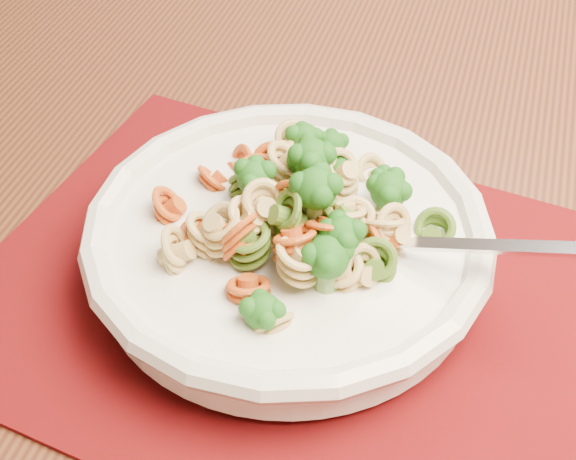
# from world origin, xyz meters

# --- Properties ---
(dining_table) EXTENTS (1.49, 1.10, 0.73)m
(dining_table) POSITION_xyz_m (-0.36, -0.07, 0.63)
(dining_table) COLOR #592E19
(dining_table) RESTS_ON ground
(placemat) EXTENTS (0.51, 0.45, 0.00)m
(placemat) POSITION_xyz_m (-0.39, -0.22, 0.73)
(placemat) COLOR #5E040D
(placemat) RESTS_ON dining_table
(pasta_bowl) EXTENTS (0.28, 0.28, 0.05)m
(pasta_bowl) POSITION_xyz_m (-0.39, -0.20, 0.76)
(pasta_bowl) COLOR silver
(pasta_bowl) RESTS_ON placemat
(pasta_broccoli_heap) EXTENTS (0.23, 0.23, 0.06)m
(pasta_broccoli_heap) POSITION_xyz_m (-0.39, -0.20, 0.78)
(pasta_broccoli_heap) COLOR tan
(pasta_broccoli_heap) RESTS_ON pasta_bowl
(fork) EXTENTS (0.18, 0.08, 0.08)m
(fork) POSITION_xyz_m (-0.33, -0.21, 0.78)
(fork) COLOR silver
(fork) RESTS_ON pasta_bowl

